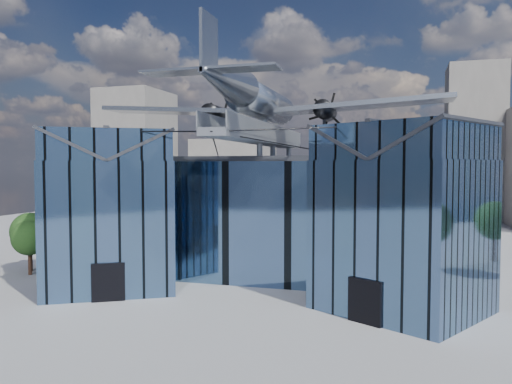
# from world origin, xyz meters

# --- Properties ---
(ground_plane) EXTENTS (120.00, 120.00, 0.00)m
(ground_plane) POSITION_xyz_m (0.00, 0.00, 0.00)
(ground_plane) COLOR gray
(museum) EXTENTS (32.88, 24.50, 17.60)m
(museum) POSITION_xyz_m (0.00, 5.82, 5.54)
(museum) COLOR #45648D
(museum) RESTS_ON ground
(bg_towers) EXTENTS (77.00, 24.50, 26.00)m
(bg_towers) POSITION_xyz_m (1.45, 50.49, 10.01)
(bg_towers) COLOR slate
(bg_towers) RESTS_ON ground
(tree_plaza_w) EXTENTS (3.65, 3.65, 4.58)m
(tree_plaza_w) POSITION_xyz_m (-19.47, 0.86, 3.10)
(tree_plaza_w) COLOR black
(tree_plaza_w) RESTS_ON ground
(tree_side_w) EXTENTS (4.32, 4.32, 5.11)m
(tree_side_w) POSITION_xyz_m (-20.45, 2.06, 3.46)
(tree_side_w) COLOR black
(tree_side_w) RESTS_ON ground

